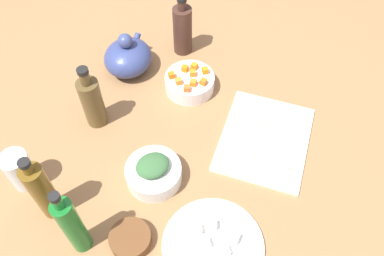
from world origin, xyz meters
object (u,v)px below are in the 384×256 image
plate_tofu (213,246)px  bottle_3 (183,29)px  cutting_board (265,139)px  drinking_glass_0 (20,170)px  bowl_greens (154,174)px  bottle_0 (92,101)px  bottle_1 (42,191)px  bowl_carrots (190,83)px  bottle_2 (72,225)px  bowl_small_side (130,239)px  teapot (128,57)px

plate_tofu → bottle_3: bearing=24.1°
cutting_board → drinking_glass_0: (-32.09, 57.62, 5.23)cm
cutting_board → bowl_greens: 33.37cm
bottle_0 → bottle_1: size_ratio=0.93×
bowl_carrots → bottle_1: (-49.87, 20.23, 7.47)cm
plate_tofu → bowl_greens: 23.93cm
bowl_carrots → bottle_2: (-55.65, 9.18, 8.29)cm
plate_tofu → bowl_small_side: 19.72cm
plate_tofu → cutting_board: bearing=-9.5°
plate_tofu → bottle_1: 42.17cm
teapot → bottle_0: bearing=178.3°
bowl_greens → bowl_small_side: size_ratio=1.46×
cutting_board → bowl_small_side: size_ratio=2.99×
bottle_1 → drinking_glass_0: bottle_1 is taller
teapot → bottle_3: bottle_3 is taller
bowl_greens → bowl_small_side: (-17.82, -0.73, -1.02)cm
teapot → bottle_2: size_ratio=0.71×
bowl_greens → bottle_3: (50.40, 8.58, 6.26)cm
bowl_small_side → bottle_3: (68.22, 9.31, 7.29)cm
plate_tofu → drinking_glass_0: bearing=87.4°
bottle_1 → bottle_3: bottle_1 is taller
teapot → plate_tofu: bearing=-139.5°
plate_tofu → bowl_carrots: bearing=23.8°
cutting_board → bowl_small_side: bearing=147.5°
bowl_carrots → bowl_small_side: 51.84cm
bowl_greens → bottle_1: (-15.88, 21.16, 7.34)cm
bowl_greens → bowl_carrots: size_ratio=0.95×
bottle_1 → bottle_3: bearing=-10.7°
bottle_3 → drinking_glass_0: 65.63cm
plate_tofu → drinking_glass_0: size_ratio=2.13×
cutting_board → bowl_greens: bearing=129.7°
teapot → bowl_carrots: bearing=-96.1°
cutting_board → teapot: (15.02, 48.04, 4.84)cm
cutting_board → bottle_3: 45.71cm
teapot → bottle_3: 20.08cm
bottle_0 → bottle_1: bottle_1 is taller
bottle_0 → bottle_2: bearing=-159.7°
bottle_0 → bottle_3: (36.91, -14.52, 0.23)cm
plate_tofu → bottle_3: 70.14cm
bottle_3 → drinking_glass_0: bottle_3 is taller
cutting_board → bowl_carrots: bearing=64.4°
bowl_carrots → cutting_board: bearing=-115.6°
bowl_small_side → bottle_0: size_ratio=0.47×
bowl_greens → bowl_small_side: bearing=-177.7°
bottle_0 → bottle_2: (-35.15, -12.99, 2.13)cm
bowl_greens → bottle_2: bottle_2 is taller
bowl_carrots → bottle_0: size_ratio=0.73×
plate_tofu → bottle_0: bottle_0 is taller
teapot → drinking_glass_0: 48.08cm
bowl_greens → teapot: bearing=31.7°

